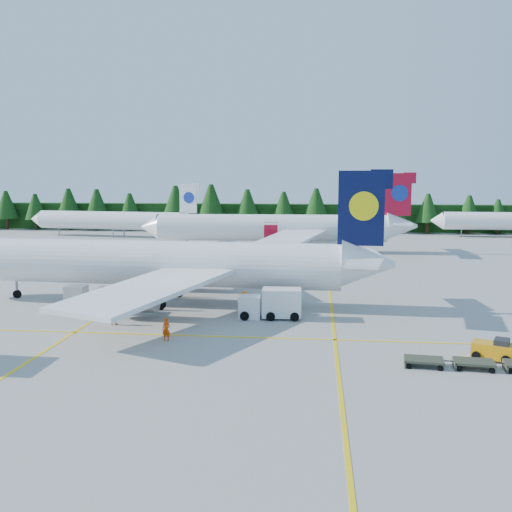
# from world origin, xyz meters

# --- Properties ---
(ground) EXTENTS (320.00, 320.00, 0.00)m
(ground) POSITION_xyz_m (0.00, 0.00, 0.00)
(ground) COLOR #9B9A95
(ground) RESTS_ON ground
(taxi_stripe_a) EXTENTS (0.25, 120.00, 0.01)m
(taxi_stripe_a) POSITION_xyz_m (-14.00, 20.00, 0.01)
(taxi_stripe_a) COLOR yellow
(taxi_stripe_a) RESTS_ON ground
(taxi_stripe_b) EXTENTS (0.25, 120.00, 0.01)m
(taxi_stripe_b) POSITION_xyz_m (6.00, 20.00, 0.01)
(taxi_stripe_b) COLOR yellow
(taxi_stripe_b) RESTS_ON ground
(taxi_stripe_cross) EXTENTS (80.00, 0.25, 0.01)m
(taxi_stripe_cross) POSITION_xyz_m (0.00, -6.00, 0.01)
(taxi_stripe_cross) COLOR yellow
(taxi_stripe_cross) RESTS_ON ground
(treeline_hedge) EXTENTS (220.00, 4.00, 6.00)m
(treeline_hedge) POSITION_xyz_m (0.00, 82.00, 3.00)
(treeline_hedge) COLOR black
(treeline_hedge) RESTS_ON ground
(airliner_navy) EXTENTS (43.01, 35.34, 12.50)m
(airliner_navy) POSITION_xyz_m (-12.00, 5.04, 3.76)
(airliner_navy) COLOR white
(airliner_navy) RESTS_ON ground
(airliner_red) EXTENTS (43.37, 35.68, 12.61)m
(airliner_red) POSITION_xyz_m (-3.41, 44.21, 3.79)
(airliner_red) COLOR white
(airliner_red) RESTS_ON ground
(airliner_far_left) EXTENTS (36.74, 8.27, 10.71)m
(airliner_far_left) POSITION_xyz_m (-38.21, 64.63, 3.36)
(airliner_far_left) COLOR white
(airliner_far_left) RESTS_ON ground
(airstairs) EXTENTS (4.41, 5.97, 3.55)m
(airstairs) POSITION_xyz_m (-15.06, 13.57, 0.77)
(airstairs) COLOR white
(airstairs) RESTS_ON ground
(service_truck) EXTENTS (5.36, 2.14, 2.55)m
(service_truck) POSITION_xyz_m (0.72, 0.12, 1.26)
(service_truck) COLOR silver
(service_truck) RESTS_ON ground
(baggage_tug) EXTENTS (2.85, 2.23, 1.35)m
(baggage_tug) POSITION_xyz_m (16.25, -9.41, 0.66)
(baggage_tug) COLOR #CC860B
(baggage_tug) RESTS_ON ground
(dolly_train) EXTENTS (11.68, 2.17, 0.14)m
(dolly_train) POSITION_xyz_m (15.98, -11.60, 0.45)
(dolly_train) COLOR #323728
(dolly_train) RESTS_ON ground
(uld_pair) EXTENTS (5.72, 2.44, 1.90)m
(uld_pair) POSITION_xyz_m (-15.28, 0.82, 1.28)
(uld_pair) COLOR #323728
(uld_pair) RESTS_ON ground
(crew_a) EXTENTS (0.65, 0.46, 1.69)m
(crew_a) POSITION_xyz_m (-6.32, -7.49, 0.84)
(crew_a) COLOR #E04104
(crew_a) RESTS_ON ground
(crew_b) EXTENTS (0.82, 0.68, 1.55)m
(crew_b) POSITION_xyz_m (-11.87, -3.37, 0.78)
(crew_b) COLOR #EE3D05
(crew_b) RESTS_ON ground
(crew_c) EXTENTS (0.69, 0.89, 1.93)m
(crew_c) POSITION_xyz_m (-1.72, 1.78, 0.97)
(crew_c) COLOR #FF6905
(crew_c) RESTS_ON ground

